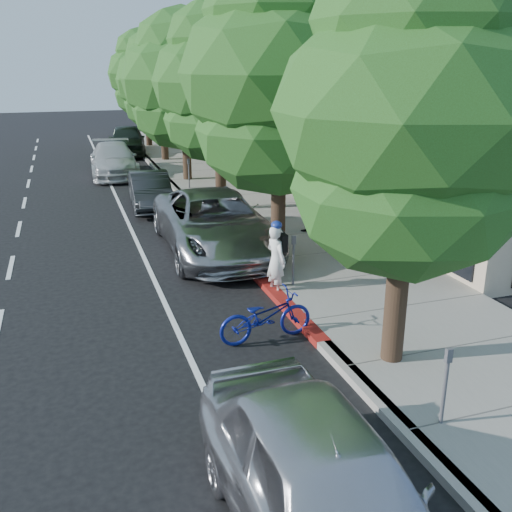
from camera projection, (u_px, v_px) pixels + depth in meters
name	position (u px, v px, depth m)	size (l,w,h in m)	color
ground	(304.00, 327.00, 12.16)	(120.00, 120.00, 0.00)	black
sidewalk	(275.00, 221.00, 20.00)	(4.60, 56.00, 0.15)	gray
curb	(211.00, 226.00, 19.31)	(0.30, 56.00, 0.15)	#9E998E
curb_red_segment	(287.00, 306.00, 13.03)	(0.32, 4.00, 0.15)	maroon
storefront_building	(339.00, 99.00, 30.06)	(10.00, 36.00, 7.00)	beige
street_tree_0	(412.00, 118.00, 9.18)	(4.57, 4.57, 7.33)	black
street_tree_1	(280.00, 78.00, 14.41)	(5.19, 5.19, 8.12)	black
street_tree_2	(219.00, 84.00, 19.91)	(4.72, 4.72, 7.51)	black
street_tree_3	(184.00, 81.00, 25.31)	(5.65, 5.65, 7.71)	black
street_tree_4	(161.00, 81.00, 30.76)	(4.96, 4.96, 7.23)	black
street_tree_5	(145.00, 75.00, 36.07)	(4.76, 4.76, 7.47)	black
cyclist	(276.00, 260.00, 13.64)	(0.62, 0.41, 1.71)	white
bicycle	(266.00, 316.00, 11.43)	(0.69, 1.97, 1.04)	navy
silver_suv	(215.00, 223.00, 16.66)	(2.92, 6.33, 1.76)	#9E9EA3
dark_sedan	(150.00, 191.00, 21.82)	(1.43, 4.11, 1.35)	#212326
white_pickup	(114.00, 160.00, 28.02)	(2.19, 5.40, 1.57)	#BCBCBC
dark_suv_far	(127.00, 140.00, 34.32)	(2.08, 5.17, 1.76)	black
near_car_a	(325.00, 493.00, 6.32)	(1.97, 4.90, 1.67)	silver
pedestrian	(306.00, 206.00, 18.32)	(0.79, 0.62, 1.63)	black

